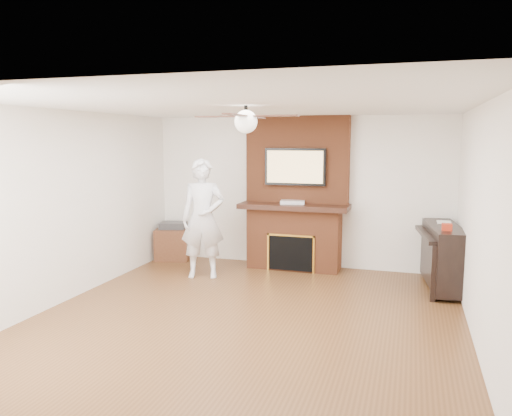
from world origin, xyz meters
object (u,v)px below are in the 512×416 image
(person, at_px, (203,219))
(side_table, at_px, (174,242))
(fireplace, at_px, (295,208))
(piano, at_px, (443,255))

(person, xyz_separation_m, side_table, (-0.98, 0.92, -0.61))
(person, distance_m, side_table, 1.47)
(side_table, bearing_deg, person, -57.32)
(person, height_order, side_table, person)
(fireplace, relative_size, side_table, 3.59)
(fireplace, relative_size, person, 1.36)
(fireplace, height_order, piano, fireplace)
(piano, bearing_deg, side_table, 166.52)
(side_table, bearing_deg, fireplace, -12.35)
(person, xyz_separation_m, piano, (3.50, 0.44, -0.43))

